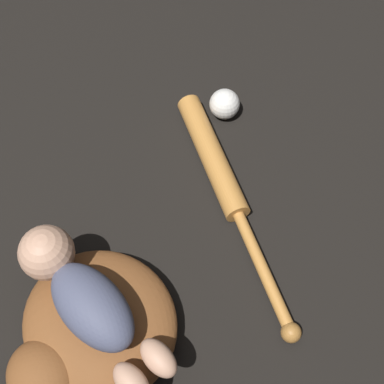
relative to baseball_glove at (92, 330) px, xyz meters
The scene contains 5 objects.
ground_plane 0.07m from the baseball_glove, 155.22° to the left, with size 6.00×6.00×0.00m, color black.
baseball_glove is the anchor object (origin of this frame).
baby_figure 0.10m from the baseball_glove, 31.21° to the right, with size 0.36×0.13×0.10m.
baseball_bat 0.43m from the baseball_glove, 73.23° to the right, with size 0.59×0.23×0.05m.
baseball 0.60m from the baseball_glove, 63.05° to the right, with size 0.07×0.07×0.07m.
Camera 1 is at (-0.29, 0.00, 1.02)m, focal length 50.00 mm.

